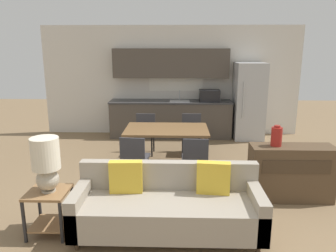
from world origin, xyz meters
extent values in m
plane|color=#7F6647|center=(0.00, 0.00, 0.00)|extent=(20.00, 20.00, 0.00)
cube|color=silver|center=(0.00, 4.63, 1.35)|extent=(6.40, 0.06, 2.70)
cube|color=white|center=(0.12, 4.59, 1.60)|extent=(1.34, 0.01, 1.00)
cube|color=#4C443D|center=(0.00, 4.29, 0.43)|extent=(2.95, 0.62, 0.86)
cube|color=#38383A|center=(0.00, 4.29, 0.88)|extent=(2.98, 0.65, 0.04)
cube|color=#B2B5B7|center=(0.22, 4.24, 0.90)|extent=(0.48, 0.36, 0.01)
cylinder|color=#B7BABC|center=(0.22, 4.41, 1.02)|extent=(0.02, 0.02, 0.24)
cube|color=#4C443D|center=(0.00, 4.43, 1.80)|extent=(2.80, 0.34, 0.70)
cube|color=black|center=(0.94, 4.24, 1.04)|extent=(0.48, 0.36, 0.28)
cube|color=#B7BABC|center=(1.88, 4.21, 0.91)|extent=(0.70, 0.74, 1.83)
cylinder|color=silver|center=(1.67, 3.82, 1.01)|extent=(0.02, 0.02, 0.82)
cube|color=brown|center=(-0.03, 2.18, 0.72)|extent=(1.51, 0.96, 0.04)
cylinder|color=brown|center=(-0.72, 1.75, 0.35)|extent=(0.05, 0.05, 0.70)
cylinder|color=brown|center=(0.67, 1.75, 0.35)|extent=(0.05, 0.05, 0.70)
cylinder|color=brown|center=(-0.72, 2.60, 0.35)|extent=(0.05, 0.05, 0.70)
cylinder|color=brown|center=(0.67, 2.60, 0.35)|extent=(0.05, 0.05, 0.70)
cylinder|color=#3D2D1E|center=(-0.94, -0.44, 0.05)|extent=(0.05, 0.05, 0.10)
cylinder|color=#3D2D1E|center=(1.07, -0.44, 0.05)|extent=(0.05, 0.05, 0.10)
cylinder|color=#3D2D1E|center=(-0.94, 0.20, 0.05)|extent=(0.05, 0.05, 0.10)
cylinder|color=#3D2D1E|center=(1.07, 0.20, 0.05)|extent=(0.05, 0.05, 0.10)
cube|color=gray|center=(0.07, -0.12, 0.28)|extent=(2.21, 0.80, 0.36)
cube|color=gray|center=(0.07, 0.21, 0.46)|extent=(2.21, 0.14, 0.71)
cube|color=gray|center=(-0.97, -0.12, 0.35)|extent=(0.14, 0.80, 0.50)
cube|color=gray|center=(1.10, -0.12, 0.35)|extent=(0.14, 0.80, 0.50)
cube|color=gold|center=(-0.45, 0.08, 0.66)|extent=(0.41, 0.14, 0.40)
cube|color=gold|center=(0.61, 0.08, 0.66)|extent=(0.41, 0.16, 0.40)
cube|color=olive|center=(-1.35, -0.11, 0.53)|extent=(0.47, 0.47, 0.03)
cube|color=olive|center=(-1.35, -0.11, 0.12)|extent=(0.42, 0.42, 0.02)
cube|color=#232326|center=(-1.57, -0.32, 0.26)|extent=(0.03, 0.03, 0.51)
cube|color=#232326|center=(-1.14, -0.32, 0.26)|extent=(0.03, 0.03, 0.51)
cube|color=#232326|center=(-1.57, 0.10, 0.26)|extent=(0.03, 0.03, 0.51)
cube|color=#232326|center=(-1.14, 0.10, 0.26)|extent=(0.03, 0.03, 0.51)
cylinder|color=#B2A893|center=(-1.34, -0.11, 0.55)|extent=(0.16, 0.16, 0.02)
sphere|color=#B2A893|center=(-1.34, -0.11, 0.69)|extent=(0.26, 0.26, 0.26)
cylinder|color=beige|center=(-1.34, -0.11, 1.01)|extent=(0.32, 0.32, 0.37)
cube|color=brown|center=(1.83, 0.90, 0.41)|extent=(1.19, 0.40, 0.82)
cube|color=#413020|center=(1.83, 0.69, 0.57)|extent=(0.95, 0.01, 0.20)
cylinder|color=maroon|center=(1.59, 0.90, 0.95)|extent=(0.15, 0.15, 0.27)
cylinder|color=maroon|center=(1.59, 0.90, 1.10)|extent=(0.08, 0.08, 0.03)
cube|color=#38383D|center=(0.46, 2.93, 0.44)|extent=(0.44, 0.44, 0.04)
cube|color=#38383D|center=(0.47, 3.12, 0.64)|extent=(0.40, 0.05, 0.37)
cylinder|color=black|center=(0.28, 2.77, 0.21)|extent=(0.03, 0.03, 0.42)
cylinder|color=black|center=(0.62, 2.75, 0.21)|extent=(0.03, 0.03, 0.42)
cylinder|color=black|center=(0.29, 3.11, 0.21)|extent=(0.03, 0.03, 0.42)
cylinder|color=black|center=(0.63, 3.09, 0.21)|extent=(0.03, 0.03, 0.42)
cube|color=#38383D|center=(-0.51, 1.42, 0.44)|extent=(0.46, 0.46, 0.04)
cube|color=#38383D|center=(-0.53, 1.22, 0.64)|extent=(0.40, 0.07, 0.37)
cylinder|color=black|center=(-0.32, 1.57, 0.21)|extent=(0.03, 0.03, 0.42)
cylinder|color=black|center=(-0.66, 1.60, 0.21)|extent=(0.03, 0.03, 0.42)
cylinder|color=black|center=(-0.36, 1.23, 0.21)|extent=(0.03, 0.03, 0.42)
cylinder|color=black|center=(-0.70, 1.27, 0.21)|extent=(0.03, 0.03, 0.42)
cube|color=#38383D|center=(-0.51, 2.90, 0.44)|extent=(0.44, 0.44, 0.04)
cube|color=#38383D|center=(-0.50, 3.09, 0.64)|extent=(0.40, 0.05, 0.37)
cylinder|color=black|center=(-0.69, 2.74, 0.21)|extent=(0.03, 0.03, 0.42)
cylinder|color=black|center=(-0.35, 2.72, 0.21)|extent=(0.03, 0.03, 0.42)
cylinder|color=black|center=(-0.67, 3.08, 0.21)|extent=(0.03, 0.03, 0.42)
cylinder|color=black|center=(-0.33, 3.06, 0.21)|extent=(0.03, 0.03, 0.42)
cube|color=#38383D|center=(0.46, 1.39, 0.44)|extent=(0.43, 0.43, 0.04)
cube|color=#38383D|center=(0.45, 1.19, 0.64)|extent=(0.40, 0.04, 0.37)
cylinder|color=black|center=(0.63, 1.55, 0.21)|extent=(0.03, 0.03, 0.42)
cylinder|color=black|center=(0.29, 1.56, 0.21)|extent=(0.03, 0.03, 0.42)
cylinder|color=black|center=(0.62, 1.21, 0.21)|extent=(0.03, 0.03, 0.42)
cylinder|color=black|center=(0.28, 1.22, 0.21)|extent=(0.03, 0.03, 0.42)
camera|label=1|loc=(0.18, -3.63, 2.21)|focal=35.00mm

